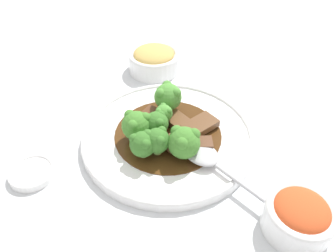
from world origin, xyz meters
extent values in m
plane|color=silver|center=(0.00, 0.00, 0.00)|extent=(4.00, 4.00, 0.00)
cylinder|color=white|center=(0.00, 0.00, 0.01)|extent=(0.31, 0.31, 0.01)
torus|color=white|center=(0.00, 0.00, 0.01)|extent=(0.31, 0.31, 0.01)
cylinder|color=#4C2D14|center=(0.00, 0.00, 0.01)|extent=(0.19, 0.19, 0.00)
cube|color=#56331E|center=(0.04, -0.03, 0.03)|extent=(0.05, 0.07, 0.01)
cube|color=#56331E|center=(-0.05, 0.03, 0.03)|extent=(0.05, 0.03, 0.01)
cube|color=brown|center=(-0.02, 0.02, 0.03)|extent=(0.06, 0.06, 0.01)
cube|color=brown|center=(-0.06, -0.02, 0.03)|extent=(0.07, 0.07, 0.01)
cube|color=brown|center=(-0.02, -0.02, 0.03)|extent=(0.06, 0.06, 0.01)
cylinder|color=#7FA84C|center=(0.01, 0.05, 0.03)|extent=(0.01, 0.01, 0.01)
sphere|color=#387028|center=(0.01, 0.05, 0.05)|extent=(0.04, 0.04, 0.04)
sphere|color=#387028|center=(0.03, 0.05, 0.06)|extent=(0.02, 0.02, 0.02)
sphere|color=#387028|center=(0.01, 0.06, 0.06)|extent=(0.02, 0.02, 0.02)
sphere|color=#387028|center=(0.01, 0.04, 0.06)|extent=(0.02, 0.02, 0.02)
cylinder|color=#7FA84C|center=(0.01, -0.02, 0.03)|extent=(0.01, 0.01, 0.01)
sphere|color=#4C8E38|center=(0.01, -0.02, 0.04)|extent=(0.03, 0.03, 0.03)
sphere|color=#4C8E38|center=(0.02, -0.02, 0.05)|extent=(0.01, 0.01, 0.01)
sphere|color=#4C8E38|center=(0.00, -0.02, 0.05)|extent=(0.01, 0.01, 0.01)
sphere|color=#4C8E38|center=(0.01, -0.03, 0.05)|extent=(0.01, 0.01, 0.01)
cylinder|color=#8EB756|center=(0.05, 0.02, 0.02)|extent=(0.02, 0.02, 0.01)
sphere|color=#427F2D|center=(0.05, 0.02, 0.05)|extent=(0.05, 0.05, 0.05)
sphere|color=#427F2D|center=(0.06, 0.03, 0.06)|extent=(0.02, 0.02, 0.02)
sphere|color=#427F2D|center=(0.04, 0.01, 0.06)|extent=(0.02, 0.02, 0.02)
sphere|color=#427F2D|center=(0.06, 0.01, 0.06)|extent=(0.02, 0.02, 0.02)
cylinder|color=#7FA84C|center=(0.02, 0.01, 0.02)|extent=(0.01, 0.01, 0.01)
sphere|color=#387028|center=(0.02, 0.01, 0.05)|extent=(0.04, 0.04, 0.04)
sphere|color=#387028|center=(0.01, 0.02, 0.06)|extent=(0.02, 0.02, 0.02)
sphere|color=#387028|center=(0.01, 0.00, 0.06)|extent=(0.02, 0.02, 0.02)
sphere|color=#387028|center=(0.03, 0.01, 0.06)|extent=(0.02, 0.02, 0.02)
cylinder|color=#7FA84C|center=(0.01, -0.06, 0.02)|extent=(0.02, 0.02, 0.01)
sphere|color=#4C8E38|center=(0.01, -0.06, 0.05)|extent=(0.05, 0.05, 0.05)
sphere|color=#4C8E38|center=(-0.01, -0.06, 0.06)|extent=(0.02, 0.02, 0.02)
sphere|color=#4C8E38|center=(0.01, -0.08, 0.06)|extent=(0.02, 0.02, 0.02)
sphere|color=#4C8E38|center=(0.02, -0.05, 0.06)|extent=(0.02, 0.02, 0.02)
cylinder|color=#7FA84C|center=(-0.03, 0.05, 0.02)|extent=(0.02, 0.02, 0.01)
sphere|color=#427F2D|center=(-0.03, 0.05, 0.05)|extent=(0.05, 0.05, 0.05)
sphere|color=#427F2D|center=(-0.05, 0.05, 0.06)|extent=(0.02, 0.02, 0.02)
sphere|color=#427F2D|center=(-0.02, 0.04, 0.06)|extent=(0.02, 0.02, 0.02)
sphere|color=#427F2D|center=(-0.03, 0.07, 0.06)|extent=(0.02, 0.02, 0.02)
cylinder|color=#8EB756|center=(0.04, 0.06, 0.02)|extent=(0.01, 0.01, 0.01)
sphere|color=#387028|center=(0.04, 0.06, 0.04)|extent=(0.04, 0.04, 0.04)
sphere|color=#387028|center=(0.03, 0.05, 0.06)|extent=(0.02, 0.02, 0.02)
sphere|color=#387028|center=(0.05, 0.06, 0.06)|extent=(0.02, 0.02, 0.02)
sphere|color=#387028|center=(0.03, 0.07, 0.06)|extent=(0.02, 0.02, 0.02)
ellipsoid|color=#B7B7BC|center=(-0.06, 0.05, 0.03)|extent=(0.09, 0.08, 0.01)
cylinder|color=#B7B7BC|center=(-0.14, 0.13, 0.02)|extent=(0.12, 0.11, 0.01)
cylinder|color=white|center=(-0.19, 0.16, 0.00)|extent=(0.05, 0.05, 0.01)
cylinder|color=white|center=(-0.19, 0.16, 0.02)|extent=(0.10, 0.10, 0.04)
torus|color=white|center=(-0.19, 0.16, 0.04)|extent=(0.10, 0.10, 0.01)
ellipsoid|color=#D14C23|center=(-0.19, 0.16, 0.04)|extent=(0.08, 0.08, 0.03)
cylinder|color=white|center=(0.05, -0.24, 0.00)|extent=(0.07, 0.07, 0.01)
cylinder|color=white|center=(0.05, -0.24, 0.02)|extent=(0.12, 0.12, 0.04)
torus|color=white|center=(0.05, -0.24, 0.04)|extent=(0.12, 0.12, 0.01)
ellipsoid|color=tan|center=(0.05, -0.24, 0.04)|extent=(0.09, 0.09, 0.03)
cylinder|color=white|center=(0.21, 0.10, 0.01)|extent=(0.07, 0.07, 0.01)
torus|color=white|center=(0.21, 0.10, 0.01)|extent=(0.07, 0.07, 0.01)
camera|label=1|loc=(-0.04, 0.43, 0.42)|focal=35.00mm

